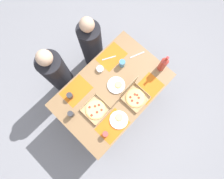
{
  "coord_description": "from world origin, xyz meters",
  "views": [
    {
      "loc": [
        -0.42,
        -0.4,
        3.0
      ],
      "look_at": [
        0.0,
        0.0,
        0.78
      ],
      "focal_mm": 29.32,
      "sensor_mm": 36.0,
      "label": 1
    }
  ],
  "objects_px": {
    "diner_left_seat": "(59,75)",
    "diner_right_seat": "(92,46)",
    "cup_red": "(71,114)",
    "cup_clear_right": "(105,134)",
    "cup_dark": "(122,63)",
    "plate_middle": "(119,120)",
    "pizza_box_corner_right": "(134,96)",
    "cup_spare": "(70,96)",
    "condiment_bowl": "(100,69)",
    "pizza_box_corner_left": "(96,109)",
    "plate_far_left": "(116,85)",
    "soda_bottle": "(163,64)"
  },
  "relations": [
    {
      "from": "cup_clear_right",
      "to": "cup_dark",
      "type": "relative_size",
      "value": 0.91
    },
    {
      "from": "pizza_box_corner_right",
      "to": "plate_middle",
      "type": "xyz_separation_m",
      "value": [
        -0.34,
        -0.06,
        -0.04
      ]
    },
    {
      "from": "cup_red",
      "to": "diner_left_seat",
      "type": "distance_m",
      "value": 0.69
    },
    {
      "from": "pizza_box_corner_left",
      "to": "diner_left_seat",
      "type": "distance_m",
      "value": 0.79
    },
    {
      "from": "cup_spare",
      "to": "cup_dark",
      "type": "xyz_separation_m",
      "value": [
        0.75,
        -0.17,
        0.0
      ]
    },
    {
      "from": "pizza_box_corner_left",
      "to": "condiment_bowl",
      "type": "relative_size",
      "value": 3.03
    },
    {
      "from": "pizza_box_corner_left",
      "to": "soda_bottle",
      "type": "bearing_deg",
      "value": -13.12
    },
    {
      "from": "soda_bottle",
      "to": "cup_clear_right",
      "type": "relative_size",
      "value": 3.51
    },
    {
      "from": "cup_spare",
      "to": "pizza_box_corner_right",
      "type": "bearing_deg",
      "value": -46.23
    },
    {
      "from": "pizza_box_corner_left",
      "to": "cup_spare",
      "type": "bearing_deg",
      "value": 106.43
    },
    {
      "from": "plate_far_left",
      "to": "soda_bottle",
      "type": "height_order",
      "value": "soda_bottle"
    },
    {
      "from": "cup_dark",
      "to": "cup_red",
      "type": "height_order",
      "value": "cup_red"
    },
    {
      "from": "diner_left_seat",
      "to": "diner_right_seat",
      "type": "bearing_deg",
      "value": 0.0
    },
    {
      "from": "plate_far_left",
      "to": "diner_right_seat",
      "type": "height_order",
      "value": "diner_right_seat"
    },
    {
      "from": "plate_middle",
      "to": "condiment_bowl",
      "type": "distance_m",
      "value": 0.69
    },
    {
      "from": "cup_clear_right",
      "to": "plate_middle",
      "type": "bearing_deg",
      "value": 0.58
    },
    {
      "from": "pizza_box_corner_left",
      "to": "plate_middle",
      "type": "height_order",
      "value": "pizza_box_corner_left"
    },
    {
      "from": "cup_dark",
      "to": "plate_far_left",
      "type": "bearing_deg",
      "value": -151.41
    },
    {
      "from": "plate_far_left",
      "to": "cup_red",
      "type": "distance_m",
      "value": 0.66
    },
    {
      "from": "cup_clear_right",
      "to": "cup_red",
      "type": "bearing_deg",
      "value": 104.34
    },
    {
      "from": "cup_red",
      "to": "cup_clear_right",
      "type": "bearing_deg",
      "value": -75.66
    },
    {
      "from": "plate_far_left",
      "to": "diner_left_seat",
      "type": "xyz_separation_m",
      "value": [
        -0.4,
        0.73,
        -0.23
      ]
    },
    {
      "from": "pizza_box_corner_right",
      "to": "diner_right_seat",
      "type": "relative_size",
      "value": 0.27
    },
    {
      "from": "cup_dark",
      "to": "plate_middle",
      "type": "bearing_deg",
      "value": -140.18
    },
    {
      "from": "condiment_bowl",
      "to": "diner_left_seat",
      "type": "height_order",
      "value": "diner_left_seat"
    },
    {
      "from": "soda_bottle",
      "to": "pizza_box_corner_left",
      "type": "bearing_deg",
      "value": 166.88
    },
    {
      "from": "soda_bottle",
      "to": "plate_middle",
      "type": "bearing_deg",
      "value": -175.82
    },
    {
      "from": "condiment_bowl",
      "to": "cup_red",
      "type": "bearing_deg",
      "value": -166.12
    },
    {
      "from": "cup_dark",
      "to": "diner_left_seat",
      "type": "distance_m",
      "value": 0.92
    },
    {
      "from": "cup_clear_right",
      "to": "cup_spare",
      "type": "relative_size",
      "value": 1.01
    },
    {
      "from": "cup_spare",
      "to": "diner_left_seat",
      "type": "xyz_separation_m",
      "value": [
        0.1,
        0.42,
        -0.26
      ]
    },
    {
      "from": "pizza_box_corner_left",
      "to": "condiment_bowl",
      "type": "distance_m",
      "value": 0.52
    },
    {
      "from": "condiment_bowl",
      "to": "diner_right_seat",
      "type": "relative_size",
      "value": 0.08
    },
    {
      "from": "cup_spare",
      "to": "cup_clear_right",
      "type": "bearing_deg",
      "value": -92.38
    },
    {
      "from": "pizza_box_corner_left",
      "to": "cup_clear_right",
      "type": "height_order",
      "value": "cup_clear_right"
    },
    {
      "from": "soda_bottle",
      "to": "cup_clear_right",
      "type": "distance_m",
      "value": 1.09
    },
    {
      "from": "plate_middle",
      "to": "cup_clear_right",
      "type": "distance_m",
      "value": 0.23
    },
    {
      "from": "plate_middle",
      "to": "cup_spare",
      "type": "distance_m",
      "value": 0.66
    },
    {
      "from": "cup_spare",
      "to": "diner_left_seat",
      "type": "distance_m",
      "value": 0.5
    },
    {
      "from": "soda_bottle",
      "to": "cup_red",
      "type": "xyz_separation_m",
      "value": [
        -1.21,
        0.39,
        -0.08
      ]
    },
    {
      "from": "pizza_box_corner_left",
      "to": "diner_right_seat",
      "type": "relative_size",
      "value": 0.24
    },
    {
      "from": "plate_middle",
      "to": "cup_red",
      "type": "bearing_deg",
      "value": 127.46
    },
    {
      "from": "plate_far_left",
      "to": "cup_clear_right",
      "type": "distance_m",
      "value": 0.62
    },
    {
      "from": "cup_spare",
      "to": "condiment_bowl",
      "type": "relative_size",
      "value": 0.99
    },
    {
      "from": "pizza_box_corner_right",
      "to": "plate_middle",
      "type": "bearing_deg",
      "value": -169.46
    },
    {
      "from": "cup_red",
      "to": "cup_dark",
      "type": "bearing_deg",
      "value": 0.09
    },
    {
      "from": "pizza_box_corner_left",
      "to": "diner_right_seat",
      "type": "bearing_deg",
      "value": 49.66
    },
    {
      "from": "cup_spare",
      "to": "condiment_bowl",
      "type": "xyz_separation_m",
      "value": [
        0.51,
        -0.01,
        -0.03
      ]
    },
    {
      "from": "diner_left_seat",
      "to": "plate_far_left",
      "type": "bearing_deg",
      "value": -61.09
    },
    {
      "from": "pizza_box_corner_right",
      "to": "pizza_box_corner_left",
      "type": "bearing_deg",
      "value": 153.04
    }
  ]
}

